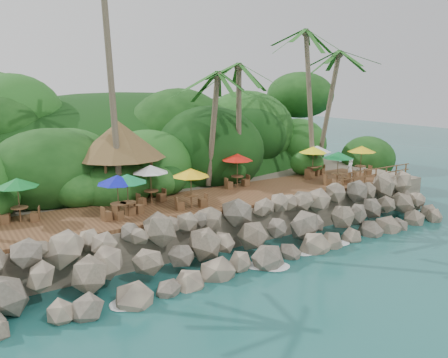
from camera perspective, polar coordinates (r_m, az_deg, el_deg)
ground at (r=24.30m, az=7.81°, el=-10.42°), size 140.00×140.00×0.00m
land_base at (r=37.00m, az=-8.42°, el=-0.78°), size 32.00×25.20×2.10m
jungle_hill at (r=44.01m, az=-12.44°, el=-0.24°), size 44.80×28.00×15.40m
seawall at (r=25.34m, az=4.94°, el=-6.61°), size 29.00×4.00×2.30m
terrace at (r=28.16m, az=0.00°, el=-2.39°), size 26.00×5.00×0.20m
jungle_foliage at (r=36.37m, az=-7.71°, el=-2.69°), size 44.00×16.00×12.00m
foam_line at (r=24.50m, az=7.35°, el=-10.14°), size 25.20×0.80×0.06m
palms at (r=30.04m, az=-1.71°, el=17.55°), size 32.36×6.98×14.87m
palapa at (r=28.34m, az=-12.87°, el=4.80°), size 5.53×5.53×4.60m
dining_clusters at (r=28.33m, az=1.08°, el=1.80°), size 25.27×5.08×2.26m
railing at (r=33.64m, az=18.35°, el=0.64°), size 7.20×0.10×1.00m
waiter at (r=33.88m, az=15.39°, el=1.21°), size 0.64×0.50×1.56m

